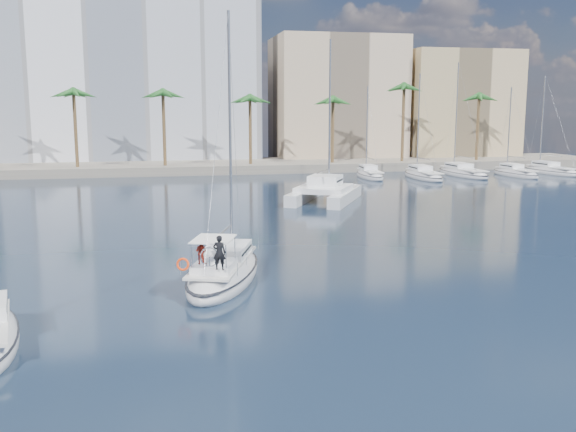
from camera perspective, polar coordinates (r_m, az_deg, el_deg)
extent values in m
plane|color=black|center=(33.45, 0.91, -5.92)|extent=(160.00, 160.00, 0.00)
cube|color=gray|center=(93.09, -7.36, 4.40)|extent=(120.00, 14.00, 1.20)
cube|color=white|center=(104.68, -14.77, 12.08)|extent=(42.00, 16.00, 28.00)
cube|color=tan|center=(105.53, 4.31, 10.17)|extent=(20.00, 14.00, 20.00)
cube|color=tan|center=(110.89, 14.72, 9.34)|extent=(18.00, 12.00, 18.00)
cylinder|color=brown|center=(88.80, -7.22, 7.16)|extent=(0.44, 0.44, 10.50)
sphere|color=#1F5520|center=(88.73, -7.30, 10.55)|extent=(3.60, 3.60, 3.60)
cylinder|color=brown|center=(97.59, 13.26, 7.19)|extent=(0.44, 0.44, 10.50)
sphere|color=#1F5520|center=(97.53, 13.38, 10.28)|extent=(3.60, 3.60, 3.60)
ellipsoid|color=silver|center=(33.86, -5.71, -5.25)|extent=(6.08, 10.26, 2.03)
ellipsoid|color=black|center=(33.78, -5.72, -4.78)|extent=(6.14, 10.36, 0.18)
cube|color=silver|center=(33.49, -5.81, -4.06)|extent=(4.45, 7.65, 0.12)
cube|color=white|center=(34.48, -5.40, -3.04)|extent=(3.01, 3.70, 0.60)
cube|color=black|center=(34.48, -5.41, -3.01)|extent=(2.91, 3.35, 0.14)
cylinder|color=#B7BABF|center=(34.78, -5.17, 7.24)|extent=(0.15, 0.15, 12.82)
cylinder|color=#B7BABF|center=(33.43, -5.75, -1.35)|extent=(1.37, 3.78, 0.11)
cube|color=white|center=(31.66, -6.56, -4.43)|extent=(2.54, 2.91, 0.36)
cube|color=white|center=(31.26, -6.65, -2.04)|extent=(2.54, 2.91, 0.04)
torus|color=silver|center=(30.61, -7.00, -3.64)|extent=(0.92, 0.36, 0.96)
torus|color=#FF3C0D|center=(30.64, -9.33, -4.26)|extent=(0.66, 0.39, 0.64)
imported|color=black|center=(29.98, -6.12, -3.25)|extent=(0.69, 0.57, 1.64)
imported|color=#A12718|center=(31.25, -7.74, -3.16)|extent=(0.74, 0.71, 1.21)
cube|color=silver|center=(62.66, 1.53, 1.91)|extent=(6.02, 9.73, 1.10)
cube|color=silver|center=(61.74, 5.13, 1.76)|extent=(6.02, 9.73, 1.10)
cube|color=white|center=(61.57, 3.21, 2.46)|extent=(6.78, 7.23, 0.50)
cube|color=white|center=(61.99, 3.33, 3.16)|extent=(4.01, 4.11, 1.00)
cube|color=black|center=(61.99, 3.33, 3.21)|extent=(3.83, 3.76, 0.18)
cylinder|color=#B7BABF|center=(63.12, 3.72, 9.14)|extent=(0.18, 0.18, 13.89)
ellipsoid|color=silver|center=(36.46, -6.68, -2.96)|extent=(0.23, 0.45, 0.21)
sphere|color=silver|center=(36.67, -6.71, -2.86)|extent=(0.12, 0.12, 0.12)
cube|color=gray|center=(36.43, -7.18, -2.94)|extent=(0.51, 0.19, 0.12)
cube|color=gray|center=(36.49, -6.18, -2.90)|extent=(0.51, 0.19, 0.12)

